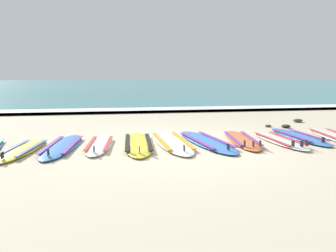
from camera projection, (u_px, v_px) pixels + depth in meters
ground_plane at (180, 147)px, 6.51m from camera, size 80.00×80.00×0.00m
sea at (125, 85)px, 41.20m from camera, size 80.00×60.00×0.10m
wave_foam_strip at (149, 110)px, 12.47m from camera, size 80.00×1.05×0.11m
surfboard_1 at (23, 150)px, 6.09m from camera, size 0.78×2.04×0.18m
surfboard_2 at (62, 146)px, 6.40m from camera, size 0.80×2.35×0.18m
surfboard_3 at (100, 145)px, 6.50m from camera, size 0.64×1.96×0.18m
surfboard_4 at (138, 143)px, 6.62m from camera, size 0.71×2.42×0.18m
surfboard_5 at (172, 142)px, 6.77m from camera, size 0.75×2.54×0.18m
surfboard_6 at (206, 141)px, 6.84m from camera, size 0.98×2.54×0.18m
surfboard_7 at (242, 140)px, 7.00m from camera, size 0.80×2.22×0.18m
surfboard_8 at (279, 140)px, 6.96m from camera, size 0.60×2.10×0.18m
surfboard_9 at (298, 136)px, 7.39m from camera, size 0.62×2.22×0.18m
surfboard_10 at (336, 137)px, 7.34m from camera, size 0.90×2.43×0.18m
seaweed_clump_near_shoreline at (298, 121)px, 9.77m from camera, size 0.28×0.23×0.10m
seaweed_clump_mid_sand at (268, 126)px, 8.89m from camera, size 0.18×0.14×0.06m
seaweed_clump_by_the_boards at (286, 126)px, 8.76m from camera, size 0.25×0.20×0.09m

